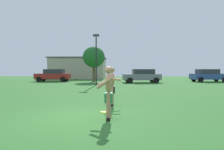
{
  "coord_description": "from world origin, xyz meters",
  "views": [
    {
      "loc": [
        1.13,
        -6.56,
        1.53
      ],
      "look_at": [
        0.84,
        2.51,
        1.29
      ],
      "focal_mm": 32.79,
      "sensor_mm": 36.0,
      "label": 1
    }
  ],
  "objects_px": {
    "player_near": "(112,85)",
    "car_gray_near_post": "(142,76)",
    "frisbee": "(104,112)",
    "car_red_mid_lot": "(53,75)",
    "tree_right_field": "(94,57)",
    "car_blue_far_end": "(208,75)",
    "player_in_green": "(108,92)",
    "lamp_post": "(96,53)"
  },
  "relations": [
    {
      "from": "car_gray_near_post",
      "to": "car_blue_far_end",
      "type": "bearing_deg",
      "value": 12.47
    },
    {
      "from": "frisbee",
      "to": "car_gray_near_post",
      "type": "xyz_separation_m",
      "value": [
        3.26,
        16.75,
        0.81
      ]
    },
    {
      "from": "car_blue_far_end",
      "to": "lamp_post",
      "type": "distance_m",
      "value": 14.82
    },
    {
      "from": "car_red_mid_lot",
      "to": "car_blue_far_end",
      "type": "xyz_separation_m",
      "value": [
        19.63,
        -0.14,
        0.0
      ]
    },
    {
      "from": "player_near",
      "to": "car_gray_near_post",
      "type": "relative_size",
      "value": 0.37
    },
    {
      "from": "player_near",
      "to": "player_in_green",
      "type": "relative_size",
      "value": 1.0
    },
    {
      "from": "player_near",
      "to": "lamp_post",
      "type": "xyz_separation_m",
      "value": [
        -1.92,
        11.36,
        2.25
      ]
    },
    {
      "from": "player_in_green",
      "to": "car_blue_far_end",
      "type": "height_order",
      "value": "player_in_green"
    },
    {
      "from": "player_in_green",
      "to": "lamp_post",
      "type": "xyz_separation_m",
      "value": [
        -1.88,
        13.79,
        2.27
      ]
    },
    {
      "from": "car_gray_near_post",
      "to": "car_blue_far_end",
      "type": "distance_m",
      "value": 8.69
    },
    {
      "from": "car_gray_near_post",
      "to": "car_blue_far_end",
      "type": "xyz_separation_m",
      "value": [
        8.49,
        1.88,
        0.0
      ]
    },
    {
      "from": "player_near",
      "to": "tree_right_field",
      "type": "xyz_separation_m",
      "value": [
        -2.86,
        17.2,
        2.25
      ]
    },
    {
      "from": "lamp_post",
      "to": "tree_right_field",
      "type": "xyz_separation_m",
      "value": [
        -0.94,
        5.84,
        -0.01
      ]
    },
    {
      "from": "tree_right_field",
      "to": "car_blue_far_end",
      "type": "bearing_deg",
      "value": -0.04
    },
    {
      "from": "car_gray_near_post",
      "to": "lamp_post",
      "type": "relative_size",
      "value": 0.9
    },
    {
      "from": "frisbee",
      "to": "lamp_post",
      "type": "distance_m",
      "value": 13.28
    },
    {
      "from": "frisbee",
      "to": "tree_right_field",
      "type": "relative_size",
      "value": 0.07
    },
    {
      "from": "player_near",
      "to": "car_gray_near_post",
      "type": "distance_m",
      "value": 15.61
    },
    {
      "from": "car_gray_near_post",
      "to": "tree_right_field",
      "type": "height_order",
      "value": "tree_right_field"
    },
    {
      "from": "player_in_green",
      "to": "car_gray_near_post",
      "type": "xyz_separation_m",
      "value": [
        3.06,
        17.74,
        -0.02
      ]
    },
    {
      "from": "car_gray_near_post",
      "to": "car_blue_far_end",
      "type": "relative_size",
      "value": 1.0
    },
    {
      "from": "frisbee",
      "to": "car_red_mid_lot",
      "type": "xyz_separation_m",
      "value": [
        -7.88,
        18.77,
        0.81
      ]
    },
    {
      "from": "player_in_green",
      "to": "tree_right_field",
      "type": "bearing_deg",
      "value": 98.18
    },
    {
      "from": "player_in_green",
      "to": "car_red_mid_lot",
      "type": "distance_m",
      "value": 21.35
    },
    {
      "from": "player_near",
      "to": "frisbee",
      "type": "height_order",
      "value": "player_near"
    },
    {
      "from": "car_gray_near_post",
      "to": "tree_right_field",
      "type": "relative_size",
      "value": 1.0
    },
    {
      "from": "player_in_green",
      "to": "frisbee",
      "type": "bearing_deg",
      "value": 101.03
    },
    {
      "from": "car_gray_near_post",
      "to": "tree_right_field",
      "type": "distance_m",
      "value": 6.59
    },
    {
      "from": "car_gray_near_post",
      "to": "lamp_post",
      "type": "xyz_separation_m",
      "value": [
        -4.95,
        -3.95,
        2.29
      ]
    },
    {
      "from": "player_in_green",
      "to": "frisbee",
      "type": "height_order",
      "value": "player_in_green"
    },
    {
      "from": "car_red_mid_lot",
      "to": "tree_right_field",
      "type": "bearing_deg",
      "value": -1.45
    },
    {
      "from": "frisbee",
      "to": "car_gray_near_post",
      "type": "bearing_deg",
      "value": 78.99
    },
    {
      "from": "player_in_green",
      "to": "car_gray_near_post",
      "type": "height_order",
      "value": "player_in_green"
    },
    {
      "from": "car_red_mid_lot",
      "to": "lamp_post",
      "type": "distance_m",
      "value": 8.9
    },
    {
      "from": "frisbee",
      "to": "player_in_green",
      "type": "bearing_deg",
      "value": -78.97
    },
    {
      "from": "player_in_green",
      "to": "car_gray_near_post",
      "type": "relative_size",
      "value": 0.36
    },
    {
      "from": "player_near",
      "to": "tree_right_field",
      "type": "bearing_deg",
      "value": 99.45
    },
    {
      "from": "car_red_mid_lot",
      "to": "lamp_post",
      "type": "relative_size",
      "value": 0.88
    },
    {
      "from": "car_red_mid_lot",
      "to": "tree_right_field",
      "type": "xyz_separation_m",
      "value": [
        5.25,
        -0.13,
        2.28
      ]
    },
    {
      "from": "player_near",
      "to": "frisbee",
      "type": "bearing_deg",
      "value": -99.37
    },
    {
      "from": "car_gray_near_post",
      "to": "lamp_post",
      "type": "bearing_deg",
      "value": -141.39
    },
    {
      "from": "player_in_green",
      "to": "tree_right_field",
      "type": "height_order",
      "value": "tree_right_field"
    }
  ]
}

